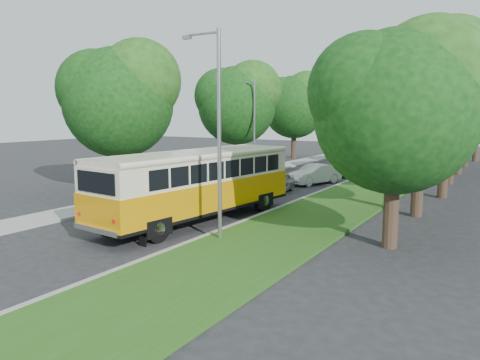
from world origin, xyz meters
The scene contains 13 objects.
ground centered at (0.00, 0.00, 0.00)m, with size 120.00×120.00×0.00m, color #242426.
curb centered at (3.60, 5.00, 0.07)m, with size 0.20×70.00×0.15m, color gray.
grass_verge centered at (5.95, 5.00, 0.07)m, with size 4.50×70.00×0.13m, color #2A5115.
sidewalk centered at (-4.80, 5.00, 0.06)m, with size 2.20×70.00×0.12m, color gray.
treeline centered at (3.15, 17.99, 5.93)m, with size 24.27×41.91×9.46m.
lamppost_near centered at (4.21, -2.50, 4.37)m, with size 1.71×0.16×8.00m.
lamppost_far centered at (-4.70, 16.00, 4.12)m, with size 1.71×0.16×7.50m.
warning_sign centered at (-4.50, 11.98, 1.71)m, with size 0.56×0.10×2.50m.
vintage_bus centered at (1.57, -0.24, 1.63)m, with size 2.82×10.97×3.26m, color orange, non-canonical shape.
car_silver centered at (1.15, 8.67, 0.62)m, with size 1.47×3.66×1.25m, color #A1A1A5.
car_white centered at (1.83, 13.12, 0.69)m, with size 1.46×4.18×1.38m, color silver.
car_blue centered at (3.00, 19.30, 0.75)m, with size 2.09×5.15×1.49m, color navy.
car_grey centered at (2.26, 29.09, 0.68)m, with size 2.26×4.91×1.36m, color #525359.
Camera 1 is at (14.08, -17.19, 4.93)m, focal length 35.00 mm.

